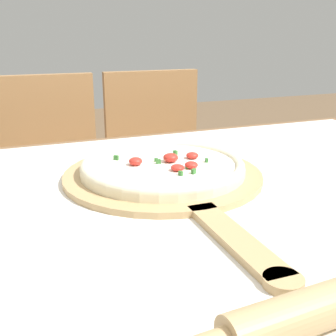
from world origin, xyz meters
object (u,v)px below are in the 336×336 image
Objects in this scene: pizza_peel at (167,178)px; chair_right at (159,168)px; pizza at (163,166)px; chair_left at (50,181)px.

chair_right reaches higher than pizza_peel.
pizza_peel is 0.03m from pizza.
pizza is 0.80m from chair_left.
chair_left is 0.42m from chair_right.
chair_right is at bearing 70.99° from pizza.
chair_left is (-0.17, 0.74, -0.26)m from pizza.
chair_right is (0.42, -0.00, 0.00)m from chair_left.
chair_left reaches higher than pizza.
pizza_peel is 0.84m from chair_right.
pizza_peel is at bearing -76.60° from chair_left.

